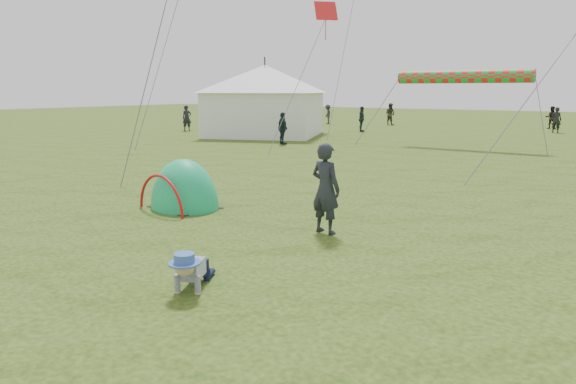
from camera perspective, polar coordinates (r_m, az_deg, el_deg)
The scene contains 17 objects.
ground at distance 8.15m, azimuth -10.67°, elevation -8.95°, with size 140.00×140.00×0.00m, color #1C380C.
crawling_toddler at distance 7.45m, azimuth -10.77°, elevation -8.37°, with size 0.57×0.81×0.62m, color black, non-canonical shape.
popup_tent at distance 12.63m, azimuth -11.38°, elevation -1.71°, with size 1.83×1.51×2.37m, color #1E9453.
standing_adult at distance 10.05m, azimuth 4.20°, elevation 0.38°, with size 0.65×0.43×1.79m, color #22242C.
event_marquee at distance 32.07m, azimuth -2.56°, elevation 10.40°, with size 6.67×6.67×4.59m, color white, non-canonical shape.
crowd_person_0 at distance 40.38m, azimuth -2.47°, elevation 8.60°, with size 0.65×0.43×1.79m, color #2F2E36.
crowd_person_1 at distance 42.53m, azimuth 11.28°, elevation 8.49°, with size 0.84×0.66×1.73m, color #383128.
crowd_person_2 at distance 38.84m, azimuth 2.22°, elevation 8.41°, with size 0.98×0.41×1.67m, color #2C3648.
crowd_person_3 at distance 34.53m, azimuth -0.55°, elevation 8.10°, with size 1.11×0.64×1.73m, color black.
crowd_person_6 at distance 36.24m, azimuth -11.17°, elevation 8.05°, with size 0.63×0.42×1.74m, color black.
crowd_person_7 at distance 42.21m, azimuth 27.21°, elevation 7.38°, with size 0.79×0.61×1.62m, color black.
crowd_person_8 at distance 26.64m, azimuth -0.60°, elevation 7.07°, with size 0.97×0.40×1.66m, color #17262B.
crowd_person_9 at distance 43.42m, azimuth 4.44°, elevation 8.63°, with size 1.02×0.59×1.58m, color #292A33.
crowd_person_12 at distance 38.36m, azimuth 27.65°, elevation 7.11°, with size 0.61×0.40×1.67m, color black.
crowd_person_14 at distance 35.30m, azimuth 8.19°, elevation 8.03°, with size 0.99×0.41×1.69m, color #222F36.
rainbow_tube_kite at distance 26.91m, azimuth 18.85°, elevation 12.04°, with size 0.64×0.64×6.42m, color red.
diamond_kite_0 at distance 26.87m, azimuth 4.24°, elevation 19.44°, with size 1.11×1.11×0.00m, color red.
Camera 1 is at (5.38, -5.45, 2.79)m, focal length 32.00 mm.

